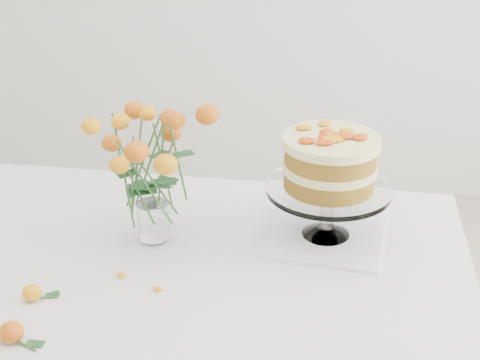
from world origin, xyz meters
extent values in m
cube|color=tan|center=(0.00, 0.00, 0.73)|extent=(1.40, 0.90, 0.04)
cylinder|color=tan|center=(-0.62, 0.37, 0.35)|extent=(0.06, 0.06, 0.71)
cylinder|color=tan|center=(0.62, 0.37, 0.35)|extent=(0.06, 0.06, 0.71)
cube|color=white|center=(0.00, 0.00, 0.75)|extent=(1.42, 0.92, 0.01)
cube|color=white|center=(0.00, 0.46, 0.65)|extent=(1.42, 0.01, 0.20)
cube|color=white|center=(0.71, 0.00, 0.65)|extent=(0.01, 0.92, 0.20)
cube|color=white|center=(0.35, 0.16, 0.76)|extent=(0.32, 0.32, 0.01)
cylinder|color=silver|center=(0.35, 0.16, 0.84)|extent=(0.03, 0.03, 0.10)
cylinder|color=silver|center=(0.35, 0.16, 0.90)|extent=(0.32, 0.32, 0.01)
cylinder|color=olive|center=(0.35, 0.16, 0.93)|extent=(0.30, 0.30, 0.05)
cylinder|color=#FFF1A4|center=(0.35, 0.16, 0.96)|extent=(0.31, 0.31, 0.02)
cylinder|color=olive|center=(0.35, 0.16, 0.99)|extent=(0.30, 0.30, 0.05)
cylinder|color=#FFF1A4|center=(0.35, 0.16, 1.03)|extent=(0.32, 0.32, 0.02)
cylinder|color=silver|center=(-0.09, 0.08, 0.76)|extent=(0.07, 0.07, 0.01)
cylinder|color=silver|center=(-0.09, 0.08, 0.81)|extent=(0.08, 0.08, 0.10)
ellipsoid|color=#FF9F16|center=(-0.29, -0.22, 0.77)|extent=(0.04, 0.04, 0.04)
cylinder|color=#2E5E25|center=(-0.26, -0.21, 0.76)|extent=(0.05, 0.02, 0.00)
ellipsoid|color=red|center=(-0.27, -0.36, 0.78)|extent=(0.05, 0.05, 0.04)
cylinder|color=#2E5E25|center=(-0.23, -0.37, 0.76)|extent=(0.06, 0.03, 0.01)
ellipsoid|color=orange|center=(-0.12, -0.10, 0.76)|extent=(0.03, 0.02, 0.00)
ellipsoid|color=orange|center=(-0.02, -0.14, 0.76)|extent=(0.03, 0.02, 0.00)
camera|label=1|loc=(0.37, -1.36, 1.65)|focal=50.00mm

